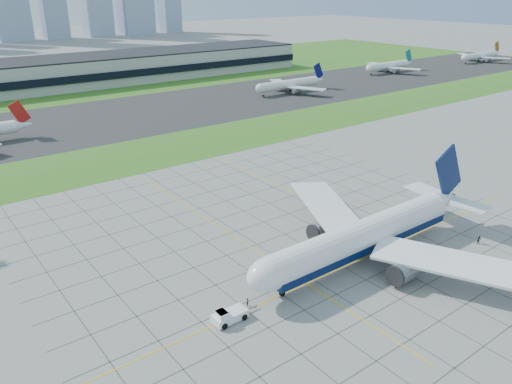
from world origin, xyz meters
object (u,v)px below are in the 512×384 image
pushback_tug (228,316)px  distant_jet_2 (290,84)px  airliner (364,236)px  crew_far (479,240)px  distant_jet_4 (480,56)px  distant_jet_3 (389,66)px  crew_near (248,302)px

pushback_tug → distant_jet_2: size_ratio=0.20×
airliner → crew_far: (25.36, -10.87, -4.44)m
distant_jet_2 → distant_jet_4: 191.90m
crew_far → distant_jet_4: bearing=58.3°
crew_far → distant_jet_3: distant_jet_3 is taller
distant_jet_2 → distant_jet_3: size_ratio=1.03×
crew_far → distant_jet_3: bearing=71.7°
airliner → crew_near: size_ratio=39.66×
airliner → distant_jet_3: size_ratio=1.49×
distant_jet_2 → distant_jet_3: bearing=6.9°
distant_jet_4 → distant_jet_2: bearing=-178.9°
airliner → distant_jet_3: airliner is taller
crew_near → distant_jet_4: 354.36m
distant_jet_2 → distant_jet_3: 96.54m
airliner → crew_near: airliner is taller
distant_jet_4 → crew_near: bearing=-155.9°
distant_jet_4 → distant_jet_3: bearing=175.2°
airliner → distant_jet_4: airliner is taller
distant_jet_2 → crew_near: bearing=-133.0°
crew_far → distant_jet_3: size_ratio=0.04×
pushback_tug → crew_far: bearing=-10.3°
distant_jet_3 → distant_jet_4: same height
crew_far → pushback_tug: bearing=-162.0°
pushback_tug → crew_near: (5.15, 1.52, -0.30)m
airliner → distant_jet_4: size_ratio=1.35×
crew_near → distant_jet_3: size_ratio=0.04×
distant_jet_3 → distant_jet_4: 96.37m
airliner → distant_jet_2: airliner is taller
distant_jet_3 → airliner: bearing=-142.2°
distant_jet_2 → distant_jet_4: size_ratio=0.94×
pushback_tug → airliner: bearing=0.3°
airliner → crew_far: bearing=-23.4°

